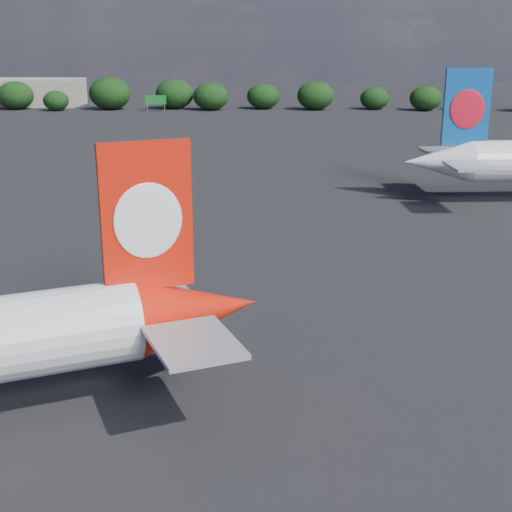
{
  "coord_description": "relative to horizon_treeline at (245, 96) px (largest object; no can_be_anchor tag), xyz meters",
  "views": [
    {
      "loc": [
        17.36,
        -30.39,
        21.26
      ],
      "look_at": [
        16.0,
        12.0,
        8.0
      ],
      "focal_mm": 50.0,
      "sensor_mm": 36.0,
      "label": 1
    }
  ],
  "objects": [
    {
      "name": "ground",
      "position": [
        -7.46,
        -120.62,
        -4.09
      ],
      "size": [
        500.0,
        500.0,
        0.0
      ],
      "primitive_type": "plane",
      "color": "black",
      "rests_on": "ground"
    },
    {
      "name": "terminal_building",
      "position": [
        -72.46,
        11.38,
        -0.09
      ],
      "size": [
        42.0,
        16.0,
        8.0
      ],
      "color": "gray",
      "rests_on": "ground"
    },
    {
      "name": "highway_sign",
      "position": [
        -25.46,
        -4.62,
        -0.96
      ],
      "size": [
        6.0,
        0.3,
        4.5
      ],
      "color": "#166E24",
      "rests_on": "ground"
    },
    {
      "name": "billboard_yellow",
      "position": [
        4.54,
        1.38,
        -0.22
      ],
      "size": [
        5.0,
        0.3,
        5.5
      ],
      "color": "gold",
      "rests_on": "ground"
    },
    {
      "name": "horizon_treeline",
      "position": [
        0.0,
        0.0,
        0.0
      ],
      "size": [
        205.92,
        15.59,
        9.33
      ],
      "color": "black",
      "rests_on": "ground"
    }
  ]
}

